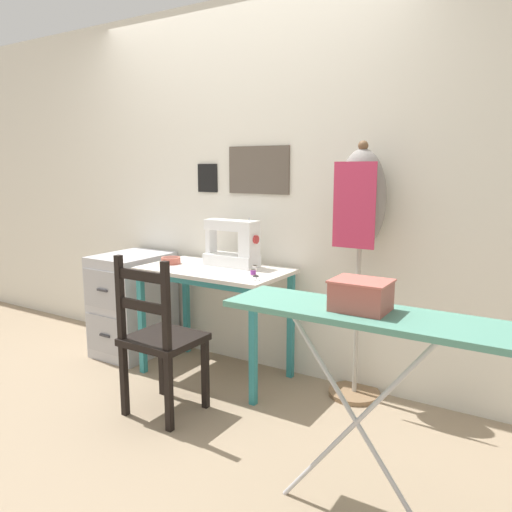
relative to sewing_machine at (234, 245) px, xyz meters
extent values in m
plane|color=gray|center=(-0.07, -0.41, -0.90)|extent=(14.00, 14.00, 0.00)
cube|color=silver|center=(-0.07, 0.22, 0.37)|extent=(10.00, 0.05, 2.55)
cube|color=brown|center=(0.08, 0.18, 0.50)|extent=(0.48, 0.02, 0.32)
cube|color=black|center=(-0.36, 0.18, 0.44)|extent=(0.17, 0.01, 0.20)
cube|color=silver|center=(-0.07, -0.13, -0.16)|extent=(0.99, 0.56, 0.02)
cube|color=teal|center=(-0.07, -0.37, -0.19)|extent=(0.91, 0.03, 0.04)
cube|color=teal|center=(-0.53, -0.37, -0.54)|extent=(0.04, 0.04, 0.73)
cube|color=teal|center=(0.38, -0.37, -0.54)|extent=(0.04, 0.04, 0.73)
cube|color=teal|center=(-0.53, 0.11, -0.54)|extent=(0.04, 0.04, 0.73)
cube|color=teal|center=(0.38, 0.11, -0.54)|extent=(0.04, 0.04, 0.73)
cube|color=white|center=(-0.02, 0.00, -0.11)|extent=(0.38, 0.16, 0.08)
cube|color=white|center=(0.12, 0.00, 0.05)|extent=(0.09, 0.14, 0.24)
cube|color=white|center=(-0.05, 0.00, 0.13)|extent=(0.33, 0.12, 0.07)
cube|color=white|center=(-0.20, 0.00, 0.01)|extent=(0.04, 0.09, 0.17)
cylinder|color=#B22D2D|center=(0.17, 0.00, 0.05)|extent=(0.02, 0.06, 0.06)
cylinder|color=#99999E|center=(0.12, 0.00, 0.18)|extent=(0.01, 0.01, 0.02)
cylinder|color=#B25647|center=(-0.43, -0.16, -0.13)|extent=(0.14, 0.14, 0.04)
cylinder|color=brown|center=(-0.43, -0.16, -0.11)|extent=(0.11, 0.11, 0.01)
cube|color=silver|center=(0.34, -0.25, -0.15)|extent=(0.08, 0.08, 0.00)
cube|color=silver|center=(0.33, -0.26, -0.15)|extent=(0.06, 0.09, 0.00)
torus|color=black|center=(0.30, -0.21, -0.15)|extent=(0.03, 0.03, 0.01)
torus|color=black|center=(0.30, -0.20, -0.15)|extent=(0.03, 0.03, 0.01)
cylinder|color=silver|center=(0.21, -0.07, -0.13)|extent=(0.03, 0.03, 0.04)
cylinder|color=beige|center=(0.21, -0.07, -0.11)|extent=(0.03, 0.03, 0.00)
cylinder|color=beige|center=(0.21, -0.07, -0.15)|extent=(0.03, 0.03, 0.00)
cylinder|color=purple|center=(0.26, -0.17, -0.13)|extent=(0.04, 0.04, 0.04)
cylinder|color=beige|center=(0.26, -0.17, -0.11)|extent=(0.04, 0.04, 0.00)
cylinder|color=beige|center=(0.26, -0.17, -0.15)|extent=(0.04, 0.04, 0.00)
cube|color=black|center=(-0.01, -0.71, -0.46)|extent=(0.40, 0.38, 0.04)
cube|color=black|center=(-0.18, -0.55, -0.69)|extent=(0.04, 0.04, 0.42)
cube|color=black|center=(0.16, -0.55, -0.69)|extent=(0.04, 0.04, 0.42)
cube|color=black|center=(-0.18, -0.87, -0.69)|extent=(0.04, 0.04, 0.42)
cube|color=black|center=(0.16, -0.87, -0.69)|extent=(0.04, 0.04, 0.42)
cube|color=black|center=(-0.18, -0.87, -0.20)|extent=(0.04, 0.04, 0.48)
cube|color=black|center=(0.16, -0.87, -0.20)|extent=(0.04, 0.04, 0.48)
cube|color=black|center=(-0.01, -0.87, -0.05)|extent=(0.34, 0.02, 0.06)
cube|color=black|center=(-0.01, -0.87, -0.22)|extent=(0.34, 0.02, 0.06)
cube|color=#B7B7BC|center=(-0.87, -0.11, -0.52)|extent=(0.44, 0.55, 0.77)
cube|color=#A8A8AD|center=(-0.87, -0.39, -0.35)|extent=(0.40, 0.01, 0.28)
cube|color=#333338|center=(-0.87, -0.40, -0.35)|extent=(0.10, 0.01, 0.02)
cube|color=#A8A8AD|center=(-0.87, -0.39, -0.69)|extent=(0.40, 0.01, 0.28)
cube|color=#333338|center=(-0.87, -0.40, -0.69)|extent=(0.10, 0.01, 0.02)
cylinder|color=#846647|center=(0.86, 0.07, -0.89)|extent=(0.32, 0.32, 0.03)
cylinder|color=#ADA89E|center=(0.86, 0.07, -0.37)|extent=(0.03, 0.03, 1.00)
ellipsoid|color=gray|center=(0.86, 0.07, 0.33)|extent=(0.30, 0.21, 0.59)
sphere|color=brown|center=(0.86, 0.07, 0.64)|extent=(0.06, 0.06, 0.06)
cube|color=#C63356|center=(0.86, -0.04, 0.30)|extent=(0.25, 0.01, 0.49)
cube|color=#518E7A|center=(1.27, -1.01, -0.03)|extent=(1.06, 0.32, 0.02)
cylinder|color=#B7B7BC|center=(1.27, -1.01, -0.47)|extent=(0.65, 0.02, 0.87)
cylinder|color=#B7B7BC|center=(1.27, -1.01, -0.47)|extent=(0.65, 0.02, 0.87)
cube|color=#AD564C|center=(1.27, -1.00, 0.04)|extent=(0.21, 0.17, 0.11)
cube|color=#BE5F54|center=(1.27, -1.00, 0.10)|extent=(0.22, 0.17, 0.01)
camera|label=1|loc=(1.90, -2.76, 0.51)|focal=35.00mm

